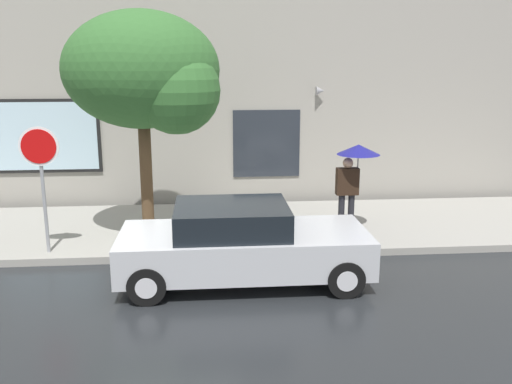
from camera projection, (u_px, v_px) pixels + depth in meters
name	position (u px, v px, depth m)	size (l,w,h in m)	color
ground_plane	(165.00, 282.00, 9.94)	(60.00, 60.00, 0.00)	black
sidewalk	(174.00, 229.00, 12.83)	(20.00, 4.00, 0.15)	gray
building_facade	(174.00, 76.00, 14.46)	(20.00, 0.67, 7.00)	#9E998E
parked_car	(242.00, 244.00, 9.84)	(4.39, 1.93, 1.42)	#B7BABF
fire_hydrant	(276.00, 223.00, 11.71)	(0.30, 0.44, 0.76)	white
pedestrian_with_umbrella	(354.00, 164.00, 12.09)	(0.94, 0.94, 1.95)	black
street_tree	(148.00, 75.00, 11.15)	(3.17, 2.70, 4.73)	#4C3823
stop_sign	(41.00, 165.00, 10.63)	(0.76, 0.10, 2.52)	gray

